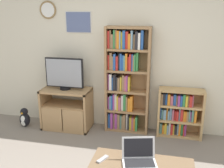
# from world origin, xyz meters

# --- Properties ---
(wall_back) EXTENTS (6.44, 0.09, 2.60)m
(wall_back) POSITION_xyz_m (-0.01, 2.12, 1.30)
(wall_back) COLOR beige
(wall_back) RESTS_ON ground_plane
(tv_stand) EXTENTS (0.83, 0.46, 0.71)m
(tv_stand) POSITION_xyz_m (-1.01, 1.82, 0.35)
(tv_stand) COLOR tan
(tv_stand) RESTS_ON ground_plane
(television) EXTENTS (0.65, 0.18, 0.54)m
(television) POSITION_xyz_m (-1.02, 1.83, 0.98)
(television) COLOR black
(television) RESTS_ON tv_stand
(bookshelf_tall) EXTENTS (0.72, 0.24, 1.77)m
(bookshelf_tall) POSITION_xyz_m (-0.01, 1.96, 0.89)
(bookshelf_tall) COLOR #9E754C
(bookshelf_tall) RESTS_ON ground_plane
(bookshelf_short) EXTENTS (0.71, 0.26, 0.81)m
(bookshelf_short) POSITION_xyz_m (0.88, 1.96, 0.40)
(bookshelf_short) COLOR tan
(bookshelf_short) RESTS_ON ground_plane
(laptop) EXTENTS (0.41, 0.35, 0.25)m
(laptop) POSITION_xyz_m (0.43, 0.31, 0.53)
(laptop) COLOR silver
(laptop) RESTS_ON coffee_table
(remote_far_from_laptop) EXTENTS (0.11, 0.16, 0.02)m
(remote_far_from_laptop) POSITION_xyz_m (0.04, 0.27, 0.48)
(remote_far_from_laptop) COLOR #99999E
(remote_far_from_laptop) RESTS_ON coffee_table
(penguin_figurine) EXTENTS (0.19, 0.17, 0.34)m
(penguin_figurine) POSITION_xyz_m (-1.76, 1.70, 0.16)
(penguin_figurine) COLOR black
(penguin_figurine) RESTS_ON ground_plane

